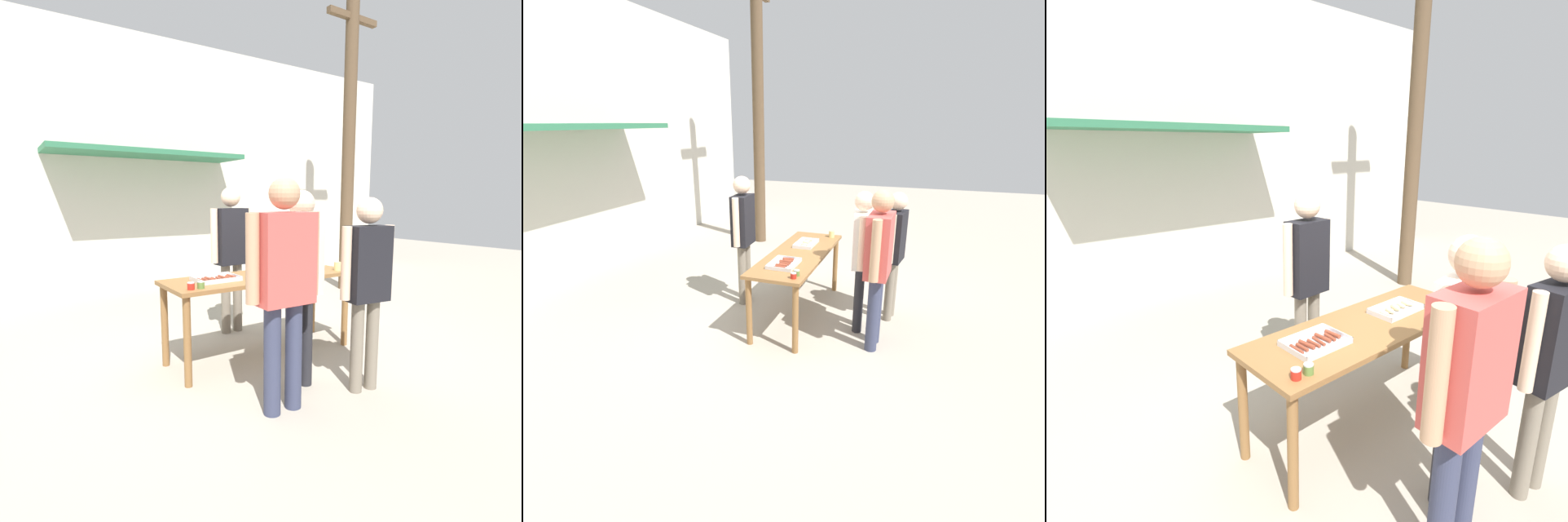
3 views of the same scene
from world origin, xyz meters
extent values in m
plane|color=#A39989|center=(0.00, 0.00, 0.00)|extent=(24.00, 24.00, 0.00)
cube|color=beige|center=(0.00, 4.00, 2.25)|extent=(12.00, 0.12, 4.50)
cube|color=#2D704C|center=(0.00, 3.45, 2.40)|extent=(3.20, 1.00, 0.08)
cube|color=brown|center=(0.00, 0.00, 0.84)|extent=(2.04, 0.69, 0.04)
cylinder|color=brown|center=(-0.95, -0.28, 0.41)|extent=(0.07, 0.07, 0.82)
cylinder|color=brown|center=(0.95, -0.28, 0.41)|extent=(0.07, 0.07, 0.82)
cylinder|color=brown|center=(-0.95, 0.28, 0.41)|extent=(0.07, 0.07, 0.82)
cylinder|color=brown|center=(0.95, 0.28, 0.41)|extent=(0.07, 0.07, 0.82)
cube|color=silver|center=(-0.51, 0.01, 0.87)|extent=(0.43, 0.31, 0.01)
cube|color=silver|center=(-0.51, -0.14, 0.89)|extent=(0.43, 0.01, 0.03)
cube|color=silver|center=(-0.51, 0.17, 0.89)|extent=(0.43, 0.01, 0.03)
cube|color=silver|center=(-0.72, 0.01, 0.89)|extent=(0.01, 0.31, 0.03)
cube|color=silver|center=(-0.30, 0.01, 0.89)|extent=(0.01, 0.31, 0.03)
cylinder|color=brown|center=(-0.68, 0.01, 0.88)|extent=(0.03, 0.13, 0.03)
cylinder|color=brown|center=(-0.63, 0.01, 0.88)|extent=(0.03, 0.11, 0.03)
cylinder|color=brown|center=(-0.59, 0.02, 0.89)|extent=(0.05, 0.14, 0.03)
cylinder|color=brown|center=(-0.54, 0.01, 0.88)|extent=(0.02, 0.12, 0.02)
cylinder|color=brown|center=(-0.49, 0.01, 0.88)|extent=(0.04, 0.14, 0.02)
cylinder|color=brown|center=(-0.44, 0.02, 0.88)|extent=(0.04, 0.15, 0.03)
cylinder|color=brown|center=(-0.39, 0.00, 0.88)|extent=(0.03, 0.11, 0.03)
cylinder|color=brown|center=(-0.34, 0.02, 0.88)|extent=(0.04, 0.14, 0.03)
cube|color=silver|center=(0.38, 0.01, 0.87)|extent=(0.44, 0.26, 0.01)
cube|color=silver|center=(0.38, -0.11, 0.89)|extent=(0.44, 0.01, 0.03)
cube|color=silver|center=(0.38, 0.14, 0.89)|extent=(0.44, 0.01, 0.03)
cube|color=silver|center=(0.16, 0.01, 0.89)|extent=(0.01, 0.26, 0.03)
cube|color=silver|center=(0.59, 0.01, 0.89)|extent=(0.01, 0.26, 0.03)
ellipsoid|color=#D6B77F|center=(0.22, 0.01, 0.89)|extent=(0.06, 0.10, 0.04)
ellipsoid|color=#D6B77F|center=(0.30, 0.01, 0.89)|extent=(0.07, 0.11, 0.04)
ellipsoid|color=#D6B77F|center=(0.38, 0.02, 0.89)|extent=(0.07, 0.11, 0.05)
ellipsoid|color=#D6B77F|center=(0.46, 0.02, 0.89)|extent=(0.05, 0.10, 0.04)
ellipsoid|color=#D6B77F|center=(0.54, 0.02, 0.89)|extent=(0.07, 0.12, 0.04)
cylinder|color=#B22319|center=(-0.88, -0.23, 0.89)|extent=(0.07, 0.07, 0.06)
cylinder|color=#B2B2B7|center=(-0.88, -0.23, 0.92)|extent=(0.06, 0.06, 0.01)
cylinder|color=#567A38|center=(-0.79, -0.24, 0.89)|extent=(0.07, 0.07, 0.06)
cylinder|color=#B2B2B7|center=(-0.79, -0.24, 0.92)|extent=(0.06, 0.06, 0.01)
cylinder|color=#DBC67A|center=(0.88, -0.22, 0.91)|extent=(0.08, 0.08, 0.09)
cylinder|color=#756B5B|center=(0.03, 0.83, 0.43)|extent=(0.11, 0.11, 0.86)
cylinder|color=#756B5B|center=(0.21, 0.84, 0.43)|extent=(0.11, 0.11, 0.86)
cube|color=black|center=(0.12, 0.84, 1.20)|extent=(0.39, 0.23, 0.68)
sphere|color=beige|center=(0.12, 0.84, 1.67)|extent=(0.23, 0.23, 0.23)
cylinder|color=beige|center=(-0.11, 0.83, 1.22)|extent=(0.09, 0.09, 0.65)
cylinder|color=beige|center=(0.35, 0.85, 1.22)|extent=(0.09, 0.09, 0.65)
cylinder|color=#333851|center=(-0.40, -1.07, 0.43)|extent=(0.13, 0.13, 0.87)
cylinder|color=#333851|center=(-0.60, -1.07, 0.43)|extent=(0.13, 0.13, 0.87)
cube|color=#C64C47|center=(-0.50, -1.07, 1.21)|extent=(0.45, 0.25, 0.69)
sphere|color=tan|center=(-0.50, -1.07, 1.69)|extent=(0.23, 0.23, 0.23)
cylinder|color=tan|center=(-0.23, -1.07, 1.23)|extent=(0.10, 0.10, 0.65)
cylinder|color=tan|center=(-0.77, -1.06, 1.23)|extent=(0.10, 0.10, 0.65)
cylinder|color=#756B5B|center=(0.38, -1.18, 0.40)|extent=(0.11, 0.11, 0.80)
cylinder|color=#756B5B|center=(0.22, -1.16, 0.40)|extent=(0.11, 0.11, 0.80)
cube|color=black|center=(0.30, -1.17, 1.11)|extent=(0.39, 0.25, 0.63)
sphere|color=beige|center=(0.30, -1.17, 1.55)|extent=(0.22, 0.22, 0.22)
cylinder|color=beige|center=(0.08, -1.14, 1.13)|extent=(0.08, 0.08, 0.60)
cylinder|color=#232328|center=(-0.06, -0.81, 0.41)|extent=(0.11, 0.11, 0.83)
cylinder|color=#232328|center=(-0.23, -0.84, 0.41)|extent=(0.11, 0.11, 0.83)
cube|color=silver|center=(-0.14, -0.83, 1.15)|extent=(0.41, 0.27, 0.65)
sphere|color=beige|center=(-0.14, -0.83, 1.61)|extent=(0.22, 0.22, 0.22)
cylinder|color=beige|center=(0.09, -0.79, 1.17)|extent=(0.09, 0.09, 0.62)
cylinder|color=beige|center=(-0.37, -0.87, 1.17)|extent=(0.09, 0.09, 0.62)
cylinder|color=brown|center=(3.11, 1.87, 2.67)|extent=(0.23, 0.23, 5.34)
camera|label=1|loc=(-2.29, -3.47, 1.65)|focal=28.00mm
camera|label=2|loc=(-4.76, -1.53, 2.46)|focal=28.00mm
camera|label=3|loc=(-2.21, -1.87, 2.19)|focal=28.00mm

